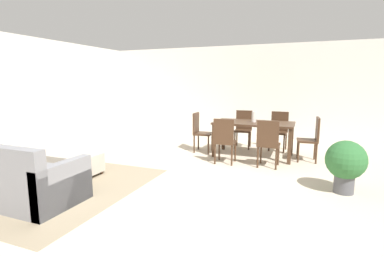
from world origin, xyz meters
The scene contains 14 objects.
ground_plane centered at (0.00, 0.00, 0.00)m, with size 10.80×10.80×0.00m, color beige.
wall_back centered at (0.00, 5.00, 1.35)m, with size 9.00×0.12×2.70m, color silver.
area_rug centered at (-2.09, -0.49, 0.00)m, with size 3.00×2.80×0.01m, color gray.
couch centered at (-2.14, -1.09, 0.29)m, with size 2.24×0.89×0.86m.
ottoman_table centered at (-2.03, 0.06, 0.22)m, with size 0.99×0.56×0.39m.
dining_table centered at (0.70, 2.57, 0.67)m, with size 1.69×0.90×0.76m.
dining_chair_near_left centered at (0.28, 1.74, 0.52)m, with size 0.41×0.41×0.92m.
dining_chair_near_right centered at (1.12, 1.79, 0.52)m, with size 0.41×0.41×0.92m.
dining_chair_far_left centered at (0.31, 3.39, 0.52)m, with size 0.43×0.43×0.92m.
dining_chair_far_right centered at (1.16, 3.42, 0.52)m, with size 0.43×0.43×0.92m.
dining_chair_head_east centered at (1.89, 2.58, 0.52)m, with size 0.43×0.43×0.92m.
dining_chair_head_west centered at (-0.54, 2.54, 0.52)m, with size 0.43×0.43×0.92m.
vase_centerpiece centered at (0.70, 2.59, 0.87)m, with size 0.09×0.09×0.23m, color silver.
potted_plant centered at (2.33, 0.91, 0.47)m, with size 0.57×0.57×0.79m.
Camera 1 is at (1.75, -3.71, 1.63)m, focal length 26.94 mm.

